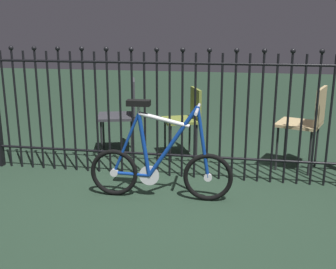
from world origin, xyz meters
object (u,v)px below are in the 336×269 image
chair_charcoal (124,110)px  chair_tan (307,119)px  bicycle (160,165)px  chair_olive (187,115)px

chair_charcoal → chair_tan: chair_tan is taller
bicycle → chair_charcoal: bearing=118.3°
bicycle → chair_olive: (0.07, 1.23, 0.19)m
chair_charcoal → chair_tan: bearing=-7.1°
chair_charcoal → chair_tan: size_ratio=0.99×
chair_olive → chair_charcoal: (-0.75, 0.03, 0.04)m
bicycle → chair_tan: (1.36, 1.00, 0.24)m
chair_charcoal → chair_olive: bearing=-2.0°
bicycle → chair_olive: size_ratio=1.59×
chair_olive → chair_charcoal: 0.75m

